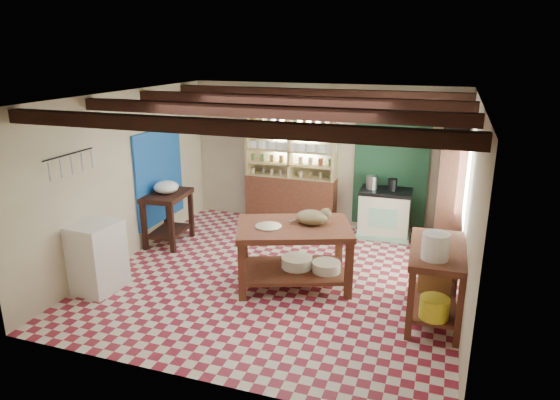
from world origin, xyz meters
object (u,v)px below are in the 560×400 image
(prep_table, at_px, (168,218))
(cat, at_px, (312,217))
(right_counter, at_px, (435,283))
(work_table, at_px, (294,255))
(stove, at_px, (385,213))
(white_cabinet, at_px, (97,257))

(prep_table, height_order, cat, cat)
(prep_table, xyz_separation_m, right_counter, (4.38, -1.11, 0.02))
(prep_table, bearing_deg, work_table, -22.64)
(stove, height_order, prep_table, prep_table)
(work_table, xyz_separation_m, prep_table, (-2.47, 0.79, 0.01))
(cat, bearing_deg, stove, 40.21)
(right_counter, bearing_deg, cat, 162.92)
(prep_table, distance_m, cat, 2.82)
(work_table, bearing_deg, stove, 46.51)
(right_counter, height_order, cat, cat)
(work_table, distance_m, prep_table, 2.60)
(stove, relative_size, prep_table, 0.98)
(cat, bearing_deg, work_table, -178.69)
(work_table, height_order, cat, cat)
(stove, bearing_deg, right_counter, -71.29)
(work_table, distance_m, white_cabinet, 2.69)
(right_counter, xyz_separation_m, cat, (-1.69, 0.45, 0.51))
(white_cabinet, bearing_deg, cat, 27.48)
(work_table, bearing_deg, cat, 11.31)
(work_table, bearing_deg, white_cabinet, -178.72)
(stove, distance_m, right_counter, 2.77)
(work_table, relative_size, stove, 1.77)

